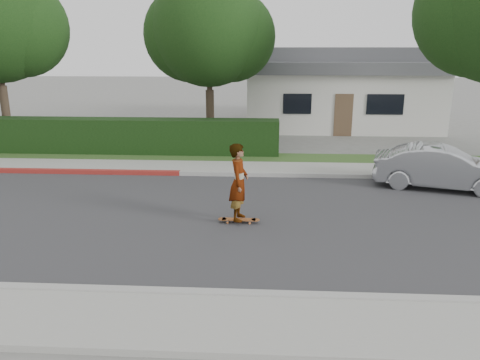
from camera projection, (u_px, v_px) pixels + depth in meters
The scene contains 14 objects.
ground at pixel (115, 215), 12.45m from camera, with size 120.00×120.00×0.00m, color slate.
road at pixel (115, 215), 12.45m from camera, with size 60.00×8.00×0.01m, color #2D2D30.
curb_near at pixel (44, 290), 8.49m from camera, with size 60.00×0.20×0.15m, color #9E9E99.
sidewalk_near at pixel (18, 318), 7.63m from camera, with size 60.00×1.60×0.12m, color gray.
curb_far at pixel (152, 173), 16.37m from camera, with size 60.00×0.20×0.15m, color #9E9E99.
curb_red_section at pixel (13, 171), 16.64m from camera, with size 12.00×0.21×0.15m, color maroon.
sidewalk_far at pixel (157, 167), 17.23m from camera, with size 60.00×1.60×0.12m, color gray.
planting_strip at pixel (167, 157), 18.77m from camera, with size 60.00×1.60×0.10m, color #2D4C1E.
hedge at pixel (97, 137), 19.32m from camera, with size 15.00×1.00×1.50m, color black.
tree_center at pixel (209, 33), 19.84m from camera, with size 5.66×4.84×7.44m.
house at pixel (337, 87), 26.79m from camera, with size 10.60×8.60×4.30m.
skateboard at pixel (239, 220), 11.88m from camera, with size 1.06×0.22×0.10m.
skateboarder at pixel (239, 182), 11.61m from camera, with size 0.71×0.47×1.96m, color white.
car_silver at pixel (442, 168), 14.66m from camera, with size 1.43×4.11×1.35m, color #ACAFB4.
Camera 1 is at (4.01, -11.50, 4.32)m, focal length 35.00 mm.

